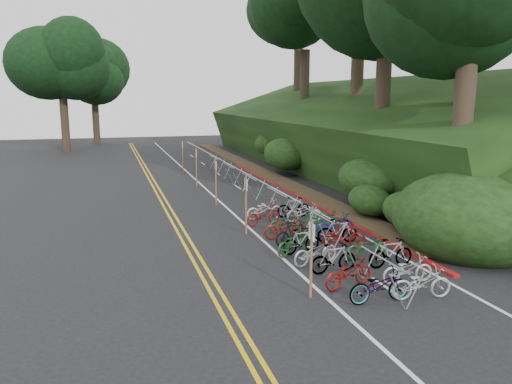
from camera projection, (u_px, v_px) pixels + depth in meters
ground at (269, 275)px, 16.32m from camera, size 120.00×120.00×0.00m
road_markings at (221, 209)px, 25.99m from camera, size 7.47×80.00×0.01m
red_curb at (298, 196)px, 29.20m from camera, size 0.25×28.00×0.10m
embankment at (354, 140)px, 37.40m from camera, size 14.30×48.14×9.11m
bike_rack_front at (383, 268)px, 14.68m from camera, size 1.10×2.66×1.07m
bike_racks_rest at (249, 182)px, 29.23m from camera, size 1.14×23.00×1.17m
signpost_near at (311, 253)px, 14.26m from camera, size 0.08×0.40×2.32m
signposts_rest at (205, 171)px, 29.39m from camera, size 0.08×18.40×2.50m
bike_front at (294, 242)px, 18.41m from camera, size 1.39×1.84×0.92m
bike_valet at (324, 237)px, 19.05m from camera, size 3.51×12.26×1.02m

